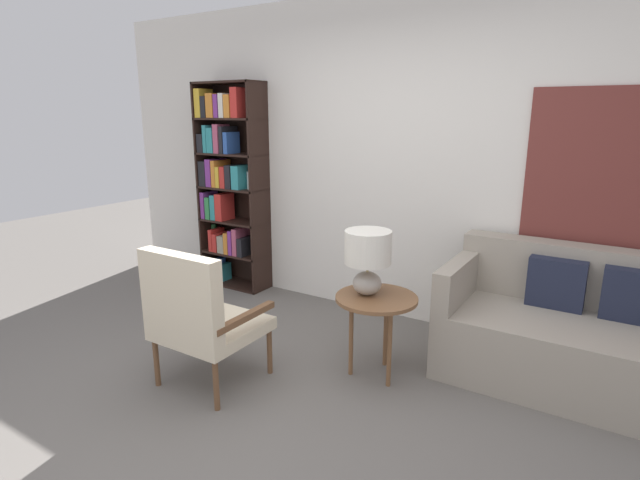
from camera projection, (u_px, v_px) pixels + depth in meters
The scene contains 7 objects.
ground_plane at pixel (248, 432), 2.81m from camera, with size 14.00×14.00×0.00m, color #66605B.
wall_back at pixel (406, 162), 4.12m from camera, with size 6.40×0.08×2.70m.
bookshelf at pixel (228, 182), 4.97m from camera, with size 0.71×0.30×2.03m.
armchair at pixel (198, 313), 3.14m from camera, with size 0.62×0.60×0.94m.
couch at pixel (586, 337), 3.23m from camera, with size 1.77×0.85×0.87m.
side_table at pixel (376, 305), 3.30m from camera, with size 0.55×0.55×0.57m.
table_lamp at pixel (368, 255), 3.26m from camera, with size 0.31×0.31×0.44m.
Camera 1 is at (1.66, -1.85, 1.75)m, focal length 28.00 mm.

